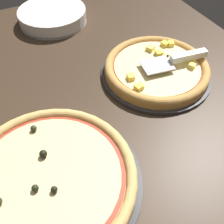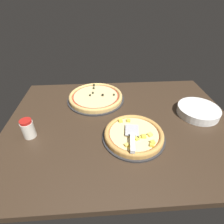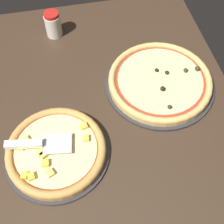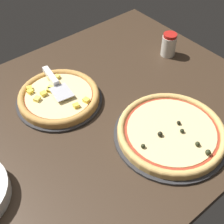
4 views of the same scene
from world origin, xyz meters
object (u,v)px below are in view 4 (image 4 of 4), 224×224
(pizza_back, at_px, (171,131))
(serving_spatula, at_px, (53,79))
(pizza_front, at_px, (59,96))
(parmesan_shaker, at_px, (169,45))

(pizza_back, bearing_deg, serving_spatula, -68.70)
(pizza_front, bearing_deg, parmesan_shaker, 174.67)
(serving_spatula, bearing_deg, parmesan_shaker, 167.27)
(pizza_front, height_order, parmesan_shaker, parmesan_shaker)
(serving_spatula, xyz_separation_m, parmesan_shaker, (-0.53, 0.12, -0.00))
(pizza_back, xyz_separation_m, serving_spatula, (0.18, -0.46, 0.03))
(pizza_back, height_order, serving_spatula, serving_spatula)
(pizza_back, bearing_deg, parmesan_shaker, -135.23)
(serving_spatula, relative_size, parmesan_shaker, 1.93)
(pizza_front, relative_size, pizza_back, 0.84)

